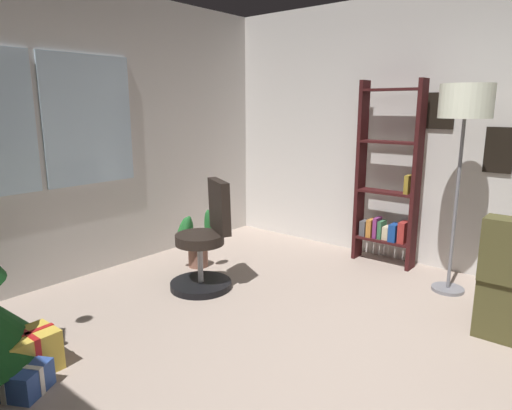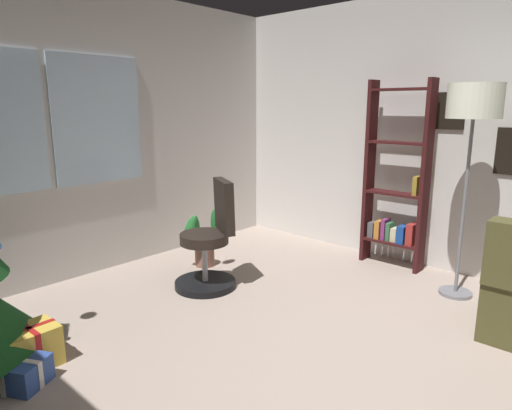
{
  "view_description": "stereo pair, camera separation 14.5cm",
  "coord_description": "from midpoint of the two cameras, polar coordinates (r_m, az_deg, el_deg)",
  "views": [
    {
      "loc": [
        -2.19,
        -0.87,
        1.64
      ],
      "look_at": [
        0.18,
        1.08,
        0.96
      ],
      "focal_mm": 31.46,
      "sensor_mm": 36.0,
      "label": 1
    },
    {
      "loc": [
        -2.09,
        -0.98,
        1.64
      ],
      "look_at": [
        0.18,
        1.08,
        0.96
      ],
      "focal_mm": 31.46,
      "sensor_mm": 36.0,
      "label": 2
    }
  ],
  "objects": [
    {
      "name": "ground_plane",
      "position": [
        2.88,
        14.22,
        -23.78
      ],
      "size": [
        4.78,
        6.18,
        0.1
      ],
      "primitive_type": "cube",
      "color": "#A59285"
    },
    {
      "name": "wall_back_with_windows",
      "position": [
        4.59,
        -23.06,
        8.22
      ],
      "size": [
        4.78,
        0.12,
        2.73
      ],
      "color": "silver",
      "rests_on": "ground_plane"
    },
    {
      "name": "wall_right_with_frames",
      "position": [
        4.68,
        28.34,
        7.72
      ],
      "size": [
        0.12,
        6.18,
        2.73
      ],
      "color": "silver",
      "rests_on": "ground_plane"
    },
    {
      "name": "gift_box_gold",
      "position": [
        3.29,
        -28.04,
        -16.3
      ],
      "size": [
        0.33,
        0.26,
        0.27
      ],
      "color": "gold",
      "rests_on": "ground_plane"
    },
    {
      "name": "gift_box_blue",
      "position": [
        3.16,
        -29.29,
        -18.72
      ],
      "size": [
        0.37,
        0.4,
        0.17
      ],
      "color": "#2D4C99",
      "rests_on": "ground_plane"
    },
    {
      "name": "office_chair",
      "position": [
        4.11,
        -7.43,
        -5.3
      ],
      "size": [
        0.58,
        0.57,
        0.99
      ],
      "color": "black",
      "rests_on": "ground_plane"
    },
    {
      "name": "bookshelf",
      "position": [
        4.79,
        15.54,
        2.22
      ],
      "size": [
        0.18,
        0.64,
        1.89
      ],
      "color": "#371213",
      "rests_on": "ground_plane"
    },
    {
      "name": "floor_lamp",
      "position": [
        4.15,
        24.13,
        10.69
      ],
      "size": [
        0.43,
        0.43,
        1.82
      ],
      "color": "slate",
      "rests_on": "ground_plane"
    },
    {
      "name": "potted_plant",
      "position": [
        4.63,
        -8.72,
        -4.57
      ],
      "size": [
        0.38,
        0.37,
        0.63
      ],
      "color": "brown",
      "rests_on": "ground_plane"
    }
  ]
}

